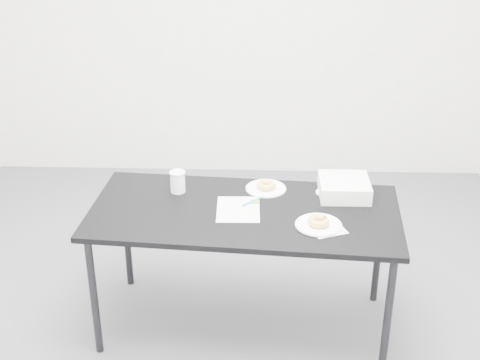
{
  "coord_description": "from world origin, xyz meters",
  "views": [
    {
      "loc": [
        0.2,
        -3.05,
        2.37
      ],
      "look_at": [
        0.09,
        0.02,
        0.87
      ],
      "focal_mm": 50.0,
      "sensor_mm": 36.0,
      "label": 1
    }
  ],
  "objects_px": {
    "pen": "(251,202)",
    "bakery_box": "(344,187)",
    "scorecard": "(238,209)",
    "plate_near": "(319,225)",
    "donut_far": "(266,185)",
    "coffee_cup": "(178,182)",
    "donut_near": "(319,221)",
    "plate_far": "(266,189)",
    "table": "(244,219)"
  },
  "relations": [
    {
      "from": "plate_far",
      "to": "plate_near",
      "type": "bearing_deg",
      "value": -56.82
    },
    {
      "from": "coffee_cup",
      "to": "bakery_box",
      "type": "relative_size",
      "value": 0.45
    },
    {
      "from": "donut_far",
      "to": "bakery_box",
      "type": "relative_size",
      "value": 0.39
    },
    {
      "from": "bakery_box",
      "to": "donut_near",
      "type": "bearing_deg",
      "value": -115.38
    },
    {
      "from": "table",
      "to": "plate_near",
      "type": "relative_size",
      "value": 7.14
    },
    {
      "from": "plate_far",
      "to": "bakery_box",
      "type": "distance_m",
      "value": 0.42
    },
    {
      "from": "scorecard",
      "to": "coffee_cup",
      "type": "height_order",
      "value": "coffee_cup"
    },
    {
      "from": "donut_far",
      "to": "table",
      "type": "bearing_deg",
      "value": -114.33
    },
    {
      "from": "bakery_box",
      "to": "scorecard",
      "type": "bearing_deg",
      "value": -162.24
    },
    {
      "from": "pen",
      "to": "donut_near",
      "type": "relative_size",
      "value": 1.2
    },
    {
      "from": "pen",
      "to": "coffee_cup",
      "type": "height_order",
      "value": "coffee_cup"
    },
    {
      "from": "plate_near",
      "to": "plate_far",
      "type": "height_order",
      "value": "plate_near"
    },
    {
      "from": "scorecard",
      "to": "plate_near",
      "type": "height_order",
      "value": "plate_near"
    },
    {
      "from": "bakery_box",
      "to": "pen",
      "type": "bearing_deg",
      "value": -167.97
    },
    {
      "from": "scorecard",
      "to": "bakery_box",
      "type": "relative_size",
      "value": 1.06
    },
    {
      "from": "donut_near",
      "to": "bakery_box",
      "type": "bearing_deg",
      "value": 65.05
    },
    {
      "from": "donut_near",
      "to": "donut_far",
      "type": "xyz_separation_m",
      "value": [
        -0.26,
        0.4,
        -0.0
      ]
    },
    {
      "from": "pen",
      "to": "donut_near",
      "type": "height_order",
      "value": "donut_near"
    },
    {
      "from": "pen",
      "to": "bakery_box",
      "type": "relative_size",
      "value": 0.49
    },
    {
      "from": "coffee_cup",
      "to": "scorecard",
      "type": "bearing_deg",
      "value": -29.87
    },
    {
      "from": "plate_near",
      "to": "donut_near",
      "type": "distance_m",
      "value": 0.02
    },
    {
      "from": "pen",
      "to": "donut_far",
      "type": "xyz_separation_m",
      "value": [
        0.08,
        0.16,
        0.02
      ]
    },
    {
      "from": "scorecard",
      "to": "donut_far",
      "type": "distance_m",
      "value": 0.28
    },
    {
      "from": "scorecard",
      "to": "coffee_cup",
      "type": "bearing_deg",
      "value": 148.76
    },
    {
      "from": "pen",
      "to": "bakery_box",
      "type": "height_order",
      "value": "bakery_box"
    },
    {
      "from": "scorecard",
      "to": "donut_far",
      "type": "bearing_deg",
      "value": 57.73
    },
    {
      "from": "table",
      "to": "pen",
      "type": "bearing_deg",
      "value": 71.84
    },
    {
      "from": "table",
      "to": "coffee_cup",
      "type": "distance_m",
      "value": 0.43
    },
    {
      "from": "scorecard",
      "to": "plate_far",
      "type": "xyz_separation_m",
      "value": [
        0.14,
        0.24,
        0.0
      ]
    },
    {
      "from": "donut_near",
      "to": "coffee_cup",
      "type": "xyz_separation_m",
      "value": [
        -0.74,
        0.35,
        0.03
      ]
    },
    {
      "from": "pen",
      "to": "coffee_cup",
      "type": "distance_m",
      "value": 0.42
    },
    {
      "from": "scorecard",
      "to": "plate_far",
      "type": "bearing_deg",
      "value": 57.73
    },
    {
      "from": "bakery_box",
      "to": "plate_near",
      "type": "bearing_deg",
      "value": -115.38
    },
    {
      "from": "table",
      "to": "plate_near",
      "type": "bearing_deg",
      "value": -17.72
    },
    {
      "from": "scorecard",
      "to": "pen",
      "type": "relative_size",
      "value": 2.15
    },
    {
      "from": "donut_near",
      "to": "plate_far",
      "type": "xyz_separation_m",
      "value": [
        -0.26,
        0.4,
        -0.02
      ]
    },
    {
      "from": "scorecard",
      "to": "donut_near",
      "type": "distance_m",
      "value": 0.43
    },
    {
      "from": "plate_near",
      "to": "donut_far",
      "type": "height_order",
      "value": "donut_far"
    },
    {
      "from": "coffee_cup",
      "to": "plate_near",
      "type": "bearing_deg",
      "value": -25.36
    },
    {
      "from": "table",
      "to": "donut_far",
      "type": "relative_size",
      "value": 15.85
    },
    {
      "from": "donut_near",
      "to": "plate_near",
      "type": "bearing_deg",
      "value": 0.0
    },
    {
      "from": "donut_near",
      "to": "coffee_cup",
      "type": "bearing_deg",
      "value": 154.64
    },
    {
      "from": "donut_far",
      "to": "coffee_cup",
      "type": "distance_m",
      "value": 0.48
    },
    {
      "from": "scorecard",
      "to": "bakery_box",
      "type": "distance_m",
      "value": 0.59
    },
    {
      "from": "donut_near",
      "to": "bakery_box",
      "type": "xyz_separation_m",
      "value": [
        0.16,
        0.34,
        0.02
      ]
    },
    {
      "from": "pen",
      "to": "plate_near",
      "type": "height_order",
      "value": "pen"
    },
    {
      "from": "plate_near",
      "to": "scorecard",
      "type": "bearing_deg",
      "value": 158.67
    },
    {
      "from": "plate_far",
      "to": "bakery_box",
      "type": "height_order",
      "value": "bakery_box"
    },
    {
      "from": "scorecard",
      "to": "plate_near",
      "type": "distance_m",
      "value": 0.43
    },
    {
      "from": "coffee_cup",
      "to": "bakery_box",
      "type": "height_order",
      "value": "coffee_cup"
    }
  ]
}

